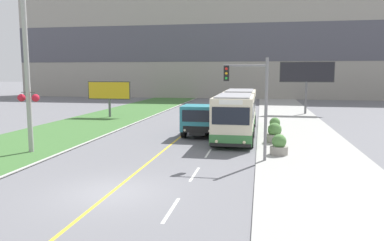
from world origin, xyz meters
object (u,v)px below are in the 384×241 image
at_px(dump_truck, 202,120).
at_px(billboard_small, 109,91).
at_px(planter_round_near, 279,146).
at_px(car_distant, 224,109).
at_px(city_bus, 237,113).
at_px(planter_round_third, 275,126).
at_px(planter_round_second, 275,134).
at_px(utility_pole_near, 27,66).
at_px(billboard_large, 307,74).
at_px(traffic_light_mast, 253,96).

height_order(dump_truck, billboard_small, billboard_small).
bearing_deg(dump_truck, planter_round_near, -48.53).
bearing_deg(car_distant, city_bus, -79.80).
distance_m(city_bus, planter_round_third, 3.00).
xyz_separation_m(dump_truck, planter_round_second, (5.20, -2.31, -0.53)).
bearing_deg(utility_pole_near, planter_round_third, 32.26).
bearing_deg(car_distant, billboard_large, 17.35).
height_order(dump_truck, car_distant, dump_truck).
bearing_deg(billboard_small, billboard_large, 17.68).
bearing_deg(planter_round_third, billboard_small, 154.18).
bearing_deg(city_bus, traffic_light_mast, -81.37).
relative_size(utility_pole_near, billboard_large, 1.85).
height_order(car_distant, utility_pole_near, utility_pole_near).
xyz_separation_m(billboard_small, planter_round_third, (16.54, -8.00, -2.09)).
relative_size(utility_pole_near, planter_round_near, 9.33).
bearing_deg(billboard_large, planter_round_third, -104.82).
bearing_deg(planter_round_near, utility_pole_near, -173.56).
distance_m(city_bus, utility_pole_near, 14.83).
distance_m(utility_pole_near, planter_round_near, 15.05).
bearing_deg(car_distant, planter_round_near, -75.49).
bearing_deg(city_bus, planter_round_second, -51.79).
bearing_deg(city_bus, dump_truck, -156.87).
relative_size(traffic_light_mast, billboard_large, 0.93).
distance_m(traffic_light_mast, planter_round_near, 3.59).
bearing_deg(planter_round_near, traffic_light_mast, -133.60).
xyz_separation_m(city_bus, utility_pole_near, (-11.50, -8.71, 3.43)).
relative_size(planter_round_second, planter_round_third, 1.07).
bearing_deg(billboard_large, city_bus, -114.16).
bearing_deg(city_bus, utility_pole_near, -142.85).
height_order(utility_pole_near, planter_round_second, utility_pole_near).
bearing_deg(planter_round_third, planter_round_near, -90.15).
height_order(utility_pole_near, billboard_large, utility_pole_near).
bearing_deg(utility_pole_near, billboard_large, 52.36).
relative_size(dump_truck, billboard_large, 1.18).
relative_size(dump_truck, planter_round_third, 5.69).
relative_size(city_bus, planter_round_second, 10.00).
distance_m(city_bus, billboard_large, 16.48).
bearing_deg(billboard_small, dump_truck, -40.01).
height_order(city_bus, planter_round_third, city_bus).
bearing_deg(planter_round_third, utility_pole_near, -147.74).
distance_m(car_distant, billboard_large, 9.98).
distance_m(planter_round_near, planter_round_second, 3.71).
xyz_separation_m(city_bus, billboard_small, (-13.73, 8.32, 1.08)).
xyz_separation_m(billboard_large, planter_round_near, (-3.85, -21.91, -3.90)).
bearing_deg(billboard_large, billboard_small, -162.32).
bearing_deg(dump_truck, billboard_large, 60.01).
relative_size(dump_truck, billboard_small, 1.50).
relative_size(city_bus, car_distant, 3.01).
height_order(dump_truck, utility_pole_near, utility_pole_near).
height_order(planter_round_near, planter_round_third, planter_round_third).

